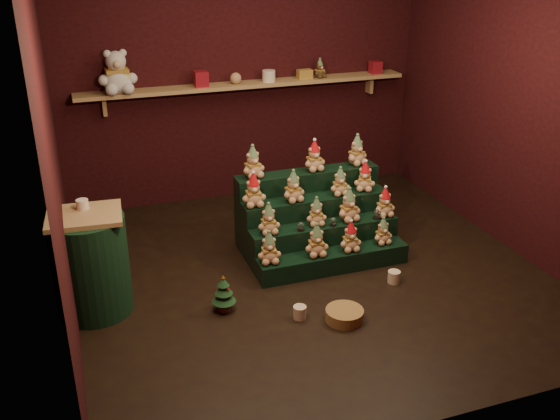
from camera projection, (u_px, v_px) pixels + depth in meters
name	position (u px, v px, depth m)	size (l,w,h in m)	color
ground	(310.00, 272.00, 5.59)	(4.00, 4.00, 0.00)	black
back_wall	(242.00, 72.00, 6.79)	(4.00, 0.10, 2.80)	black
front_wall	(461.00, 221.00, 3.25)	(4.00, 0.10, 2.80)	black
left_wall	(44.00, 146.00, 4.40)	(0.10, 4.00, 2.80)	black
right_wall	(523.00, 100.00, 5.64)	(0.10, 4.00, 2.80)	black
back_shelf	(247.00, 85.00, 6.68)	(3.60, 0.26, 0.24)	tan
riser_tier_front	(333.00, 261.00, 5.59)	(1.40, 0.22, 0.18)	black
riser_tier_midfront	(324.00, 242.00, 5.74)	(1.40, 0.22, 0.36)	black
riser_tier_midback	(315.00, 223.00, 5.90)	(1.40, 0.22, 0.54)	black
riser_tier_back	(307.00, 206.00, 6.05)	(1.40, 0.22, 0.72)	black
teddy_0	(269.00, 247.00, 5.33)	(0.21, 0.18, 0.29)	tan
teddy_1	(316.00, 240.00, 5.44)	(0.21, 0.19, 0.30)	tan
teddy_2	(351.00, 236.00, 5.53)	(0.20, 0.18, 0.28)	tan
teddy_3	(383.00, 231.00, 5.67)	(0.18, 0.16, 0.25)	tan
teddy_4	(269.00, 219.00, 5.44)	(0.20, 0.18, 0.28)	tan
teddy_5	(316.00, 211.00, 5.61)	(0.19, 0.17, 0.26)	tan
teddy_6	(349.00, 205.00, 5.69)	(0.22, 0.20, 0.31)	tan
teddy_7	(385.00, 202.00, 5.78)	(0.20, 0.18, 0.28)	tan
teddy_8	(253.00, 190.00, 5.54)	(0.22, 0.20, 0.31)	tan
teddy_9	(293.00, 186.00, 5.64)	(0.21, 0.19, 0.29)	tan
teddy_10	(340.00, 181.00, 5.79)	(0.19, 0.17, 0.27)	tan
teddy_11	(365.00, 176.00, 5.89)	(0.20, 0.18, 0.28)	tan
teddy_12	(253.00, 162.00, 5.69)	(0.21, 0.19, 0.30)	tan
teddy_13	(314.00, 156.00, 5.86)	(0.21, 0.19, 0.29)	tan
teddy_14	(357.00, 150.00, 6.02)	(0.21, 0.19, 0.29)	tan
snow_globe_a	(301.00, 226.00, 5.52)	(0.06, 0.06, 0.08)	black
snow_globe_b	(333.00, 222.00, 5.62)	(0.06, 0.06, 0.08)	black
snow_globe_c	(377.00, 214.00, 5.75)	(0.07, 0.07, 0.09)	black
side_table	(91.00, 264.00, 4.86)	(0.59, 0.59, 0.85)	tan
table_ornament	(82.00, 204.00, 4.76)	(0.09, 0.09, 0.07)	beige
mini_christmas_tree	(224.00, 293.00, 4.95)	(0.19, 0.19, 0.33)	#4D281B
mug_left	(300.00, 312.00, 4.90)	(0.10, 0.10, 0.10)	beige
mug_right	(394.00, 277.00, 5.40)	(0.11, 0.11, 0.11)	beige
wicker_basket	(344.00, 315.00, 4.87)	(0.30, 0.30, 0.09)	#9C713F
white_bear	(116.00, 66.00, 6.13)	(0.38, 0.35, 0.54)	silver
brown_bear	(320.00, 68.00, 6.85)	(0.15, 0.13, 0.21)	#4A3218
gift_tin_red_a	(201.00, 79.00, 6.47)	(0.14, 0.14, 0.16)	maroon
gift_tin_cream	(269.00, 76.00, 6.70)	(0.14, 0.14, 0.12)	beige
gift_tin_red_b	(375.00, 67.00, 7.08)	(0.12, 0.12, 0.14)	maroon
shelf_plush_ball	(236.00, 78.00, 6.59)	(0.12, 0.12, 0.12)	tan
scarf_gift_box	(305.00, 74.00, 6.83)	(0.16, 0.10, 0.10)	orange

